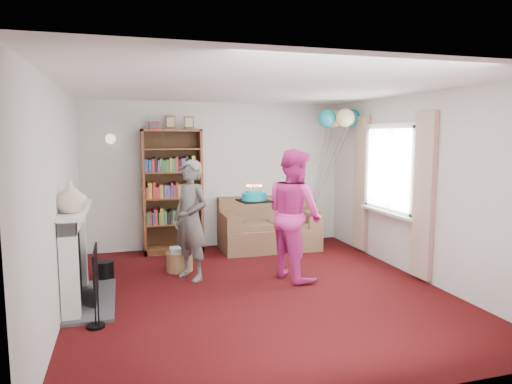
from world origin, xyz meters
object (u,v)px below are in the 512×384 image
object	(u,v)px
bookcase	(172,192)
sofa	(268,229)
person_striped	(191,220)
person_magenta	(294,214)
birthday_cake	(254,197)

from	to	relation	value
bookcase	sofa	world-z (taller)	bookcase
person_striped	person_magenta	distance (m)	1.40
person_striped	person_magenta	world-z (taller)	person_magenta
bookcase	person_striped	size ratio (longest dim) A/B	1.39
bookcase	person_magenta	size ratio (longest dim) A/B	1.28
person_striped	birthday_cake	world-z (taller)	person_striped
person_striped	person_magenta	size ratio (longest dim) A/B	0.92
sofa	person_striped	bearing A→B (deg)	-138.24
birthday_cake	person_striped	bearing A→B (deg)	167.78
bookcase	birthday_cake	bearing A→B (deg)	-62.27
bookcase	sofa	size ratio (longest dim) A/B	1.37
person_striped	person_magenta	bearing A→B (deg)	41.95
bookcase	sofa	bearing A→B (deg)	-8.39
sofa	person_striped	distance (m)	2.07
sofa	birthday_cake	xyz separation A→B (m)	(-0.68, -1.50, 0.79)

